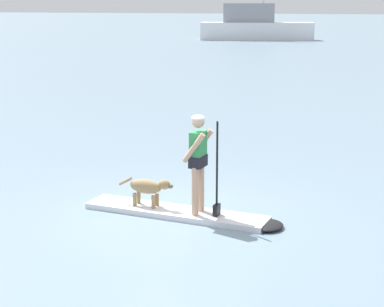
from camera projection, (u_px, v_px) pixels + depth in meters
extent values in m
plane|color=gray|center=(176.00, 215.00, 11.35)|extent=(400.00, 400.00, 0.00)
cube|color=silver|center=(176.00, 212.00, 11.34)|extent=(3.41, 1.01, 0.10)
ellipsoid|color=black|center=(267.00, 225.00, 10.69)|extent=(0.62, 0.67, 0.10)
cylinder|color=tan|center=(201.00, 187.00, 11.18)|extent=(0.12, 0.12, 0.85)
cylinder|color=tan|center=(195.00, 191.00, 10.94)|extent=(0.12, 0.12, 0.85)
cube|color=black|center=(198.00, 161.00, 10.94)|extent=(0.26, 0.38, 0.20)
cube|color=#338C4C|center=(198.00, 149.00, 10.89)|extent=(0.24, 0.36, 0.60)
sphere|color=tan|center=(198.00, 122.00, 10.78)|extent=(0.22, 0.22, 0.22)
ellipsoid|color=white|center=(198.00, 118.00, 10.77)|extent=(0.23, 0.23, 0.11)
cylinder|color=tan|center=(202.00, 143.00, 11.05)|extent=(0.43, 0.14, 0.54)
cylinder|color=tan|center=(194.00, 148.00, 10.71)|extent=(0.43, 0.14, 0.54)
cylinder|color=black|center=(217.00, 169.00, 10.83)|extent=(0.04, 0.04, 1.65)
cube|color=black|center=(217.00, 210.00, 11.00)|extent=(0.10, 0.19, 0.20)
ellipsoid|color=#997A51|center=(146.00, 186.00, 11.47)|extent=(0.65, 0.29, 0.26)
ellipsoid|color=#997A51|center=(164.00, 185.00, 11.31)|extent=(0.24, 0.18, 0.18)
ellipsoid|color=brown|center=(170.00, 186.00, 11.27)|extent=(0.13, 0.09, 0.08)
cylinder|color=#997A51|center=(125.00, 181.00, 11.61)|extent=(0.27, 0.08, 0.18)
cylinder|color=#997A51|center=(157.00, 200.00, 11.52)|extent=(0.07, 0.07, 0.23)
cylinder|color=#997A51|center=(153.00, 202.00, 11.38)|extent=(0.07, 0.07, 0.23)
cylinder|color=#997A51|center=(139.00, 197.00, 11.66)|extent=(0.07, 0.07, 0.23)
cylinder|color=#997A51|center=(135.00, 199.00, 11.53)|extent=(0.07, 0.07, 0.23)
cube|color=white|center=(257.00, 31.00, 63.62)|extent=(11.42, 4.76, 1.72)
cube|color=gray|center=(249.00, 13.00, 63.44)|extent=(5.30, 2.87, 1.86)
cylinder|color=silver|center=(249.00, 10.00, 63.38)|extent=(3.85, 0.95, 0.14)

